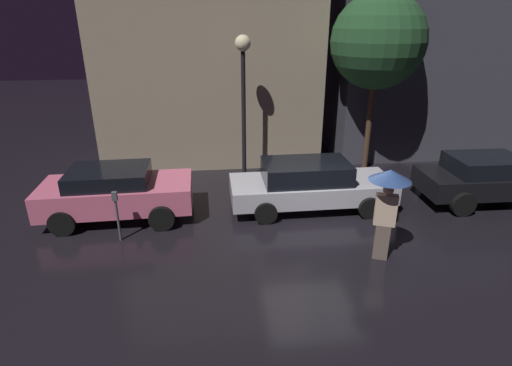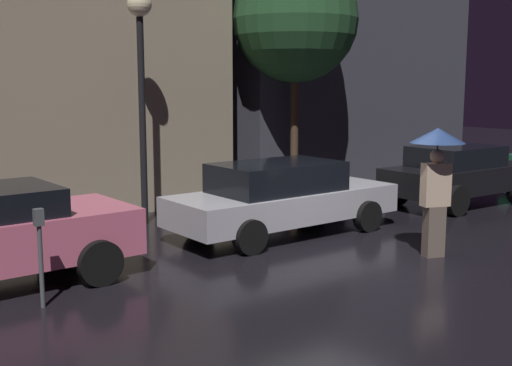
{
  "view_description": "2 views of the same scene",
  "coord_description": "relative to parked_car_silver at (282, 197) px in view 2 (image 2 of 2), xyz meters",
  "views": [
    {
      "loc": [
        -2.5,
        -8.8,
        5.13
      ],
      "look_at": [
        -1.49,
        0.24,
        1.38
      ],
      "focal_mm": 28.0,
      "sensor_mm": 36.0,
      "label": 1
    },
    {
      "loc": [
        -7.5,
        -7.87,
        2.9
      ],
      "look_at": [
        -1.65,
        -0.09,
        1.38
      ],
      "focal_mm": 45.0,
      "sensor_mm": 36.0,
      "label": 2
    }
  ],
  "objects": [
    {
      "name": "ground_plane",
      "position": [
        -0.21,
        -1.55,
        -0.73
      ],
      "size": [
        60.0,
        60.0,
        0.0
      ],
      "primitive_type": "plane",
      "color": "black"
    },
    {
      "name": "street_tree",
      "position": [
        2.78,
        2.92,
        3.71
      ],
      "size": [
        3.09,
        3.09,
        6.0
      ],
      "color": "#473323",
      "rests_on": "ground"
    },
    {
      "name": "building_facade_left",
      "position": [
        -2.73,
        4.95,
        3.48
      ],
      "size": [
        7.98,
        3.0,
        8.42
      ],
      "color": "gray",
      "rests_on": "ground"
    },
    {
      "name": "parked_car_black",
      "position": [
        5.33,
        -0.16,
        0.02
      ],
      "size": [
        3.97,
        1.89,
        1.42
      ],
      "rotation": [
        0.0,
        0.0,
        -0.03
      ],
      "color": "black",
      "rests_on": "ground"
    },
    {
      "name": "street_lamp_near",
      "position": [
        -1.69,
        2.45,
        2.77
      ],
      "size": [
        0.5,
        0.5,
        4.7
      ],
      "color": "black",
      "rests_on": "ground"
    },
    {
      "name": "pedestrian_with_umbrella",
      "position": [
        1.02,
        -2.8,
        0.84
      ],
      "size": [
        0.9,
        0.9,
        2.17
      ],
      "rotation": [
        0.0,
        0.0,
        2.77
      ],
      "color": "#66564C",
      "rests_on": "ground"
    },
    {
      "name": "parked_car_silver",
      "position": [
        0.0,
        0.0,
        0.0
      ],
      "size": [
        4.66,
        1.9,
        1.41
      ],
      "rotation": [
        0.0,
        0.0,
        0.01
      ],
      "color": "#B7B7BF",
      "rests_on": "ground"
    },
    {
      "name": "parking_meter",
      "position": [
        -5.11,
        -1.33,
        0.08
      ],
      "size": [
        0.12,
        0.1,
        1.31
      ],
      "color": "#4C5154",
      "rests_on": "ground"
    },
    {
      "name": "building_facade_right",
      "position": [
        6.32,
        4.95,
        2.68
      ],
      "size": [
        8.46,
        3.0,
        6.82
      ],
      "color": "#3D3D47",
      "rests_on": "ground"
    }
  ]
}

